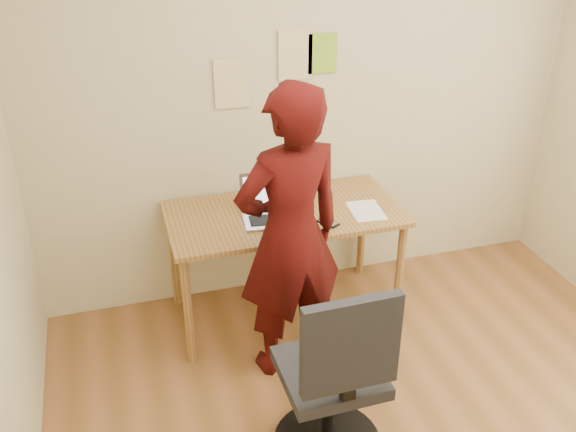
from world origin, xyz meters
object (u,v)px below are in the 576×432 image
object	(u,v)px
desk	(284,225)
person	(290,236)
phone	(328,223)
laptop	(270,209)
office_chair	(335,387)

from	to	relation	value
desk	person	size ratio (longest dim) A/B	0.83
phone	laptop	bearing A→B (deg)	119.48
person	phone	bearing A→B (deg)	-151.11
office_chair	person	xyz separation A→B (m)	(0.00, 0.72, 0.40)
laptop	office_chair	world-z (taller)	office_chair
person	laptop	bearing A→B (deg)	-101.58
office_chair	person	distance (m)	0.83
desk	phone	xyz separation A→B (m)	(0.21, -0.21, 0.09)
laptop	person	xyz separation A→B (m)	(-0.01, -0.43, 0.05)
laptop	person	size ratio (longest dim) A/B	0.21
office_chair	desk	bearing A→B (deg)	84.19
office_chair	person	world-z (taller)	person
desk	laptop	bearing A→B (deg)	-159.38
office_chair	phone	bearing A→B (deg)	71.50
laptop	person	world-z (taller)	person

